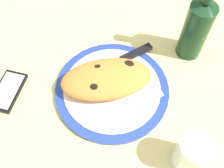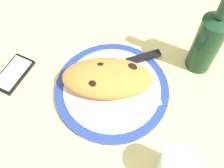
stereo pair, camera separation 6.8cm
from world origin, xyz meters
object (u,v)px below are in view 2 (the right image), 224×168
object	(u,v)px
knife	(134,60)
wine_bottle	(208,41)
smartphone	(13,74)
fork	(135,107)
calzone	(107,78)
plate	(112,89)

from	to	relation	value
knife	wine_bottle	world-z (taller)	wine_bottle
smartphone	fork	bearing A→B (deg)	-30.79
fork	smartphone	world-z (taller)	fork
fork	wine_bottle	bearing A→B (deg)	24.70
calzone	wine_bottle	distance (cm)	27.34
smartphone	wine_bottle	distance (cm)	52.86
plate	wine_bottle	size ratio (longest dim) A/B	1.14
calzone	smartphone	distance (cm)	26.72
fork	smartphone	distance (cm)	34.85
fork	knife	bearing A→B (deg)	75.12
wine_bottle	plate	bearing A→B (deg)	-173.21
plate	smartphone	size ratio (longest dim) A/B	2.28
fork	wine_bottle	size ratio (longest dim) A/B	0.65
fork	wine_bottle	xyz separation A→B (cm)	(21.44, 9.86, 8.50)
calzone	plate	bearing A→B (deg)	-61.75
fork	knife	size ratio (longest dim) A/B	0.77
plate	knife	distance (cm)	10.71
calzone	fork	bearing A→B (deg)	-58.24
knife	plate	bearing A→B (deg)	-138.83
wine_bottle	knife	bearing A→B (deg)	167.54
calzone	wine_bottle	bearing A→B (deg)	3.15
fork	smartphone	xyz separation A→B (cm)	(-29.92, 17.83, -1.14)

